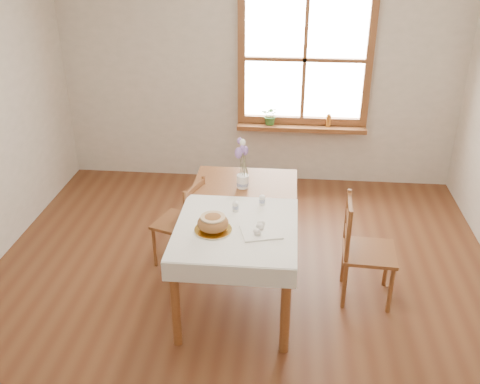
% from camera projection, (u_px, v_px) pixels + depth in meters
% --- Properties ---
extents(ground, '(5.00, 5.00, 0.00)m').
position_uv_depth(ground, '(236.00, 308.00, 4.32)').
color(ground, brown).
rests_on(ground, ground).
extents(room_walls, '(4.60, 5.10, 2.65)m').
position_uv_depth(room_walls, '(236.00, 104.00, 3.55)').
color(room_walls, beige).
rests_on(room_walls, ground).
extents(window, '(1.46, 0.08, 1.46)m').
position_uv_depth(window, '(305.00, 59.00, 5.81)').
color(window, brown).
rests_on(window, ground).
extents(window_sill, '(1.46, 0.20, 0.05)m').
position_uv_depth(window_sill, '(301.00, 128.00, 6.09)').
color(window_sill, brown).
rests_on(window_sill, ground).
extents(dining_table, '(0.90, 1.60, 0.75)m').
position_uv_depth(dining_table, '(240.00, 218.00, 4.28)').
color(dining_table, brown).
rests_on(dining_table, ground).
extents(table_linen, '(0.91, 0.99, 0.01)m').
position_uv_depth(table_linen, '(236.00, 228.00, 3.97)').
color(table_linen, silver).
rests_on(table_linen, dining_table).
extents(chair_left, '(0.51, 0.49, 0.82)m').
position_uv_depth(chair_left, '(179.00, 221.00, 4.74)').
color(chair_left, brown).
rests_on(chair_left, ground).
extents(chair_right, '(0.46, 0.44, 0.89)m').
position_uv_depth(chair_right, '(369.00, 251.00, 4.26)').
color(chair_right, brown).
rests_on(chair_right, ground).
extents(bread_plate, '(0.33, 0.33, 0.01)m').
position_uv_depth(bread_plate, '(213.00, 230.00, 3.92)').
color(bread_plate, white).
rests_on(bread_plate, table_linen).
extents(bread_loaf, '(0.23, 0.23, 0.13)m').
position_uv_depth(bread_loaf, '(213.00, 222.00, 3.89)').
color(bread_loaf, olive).
rests_on(bread_loaf, bread_plate).
extents(egg_napkin, '(0.34, 0.31, 0.01)m').
position_uv_depth(egg_napkin, '(261.00, 232.00, 3.90)').
color(egg_napkin, silver).
rests_on(egg_napkin, table_linen).
extents(eggs, '(0.26, 0.25, 0.05)m').
position_uv_depth(eggs, '(261.00, 228.00, 3.89)').
color(eggs, silver).
rests_on(eggs, egg_napkin).
extents(salt_shaker, '(0.06, 0.06, 0.09)m').
position_uv_depth(salt_shaker, '(235.00, 206.00, 4.17)').
color(salt_shaker, white).
rests_on(salt_shaker, table_linen).
extents(pepper_shaker, '(0.05, 0.05, 0.09)m').
position_uv_depth(pepper_shaker, '(262.00, 200.00, 4.27)').
color(pepper_shaker, white).
rests_on(pepper_shaker, table_linen).
extents(flower_vase, '(0.11, 0.11, 0.11)m').
position_uv_depth(flower_vase, '(243.00, 182.00, 4.55)').
color(flower_vase, white).
rests_on(flower_vase, dining_table).
extents(lavender_bouquet, '(0.18, 0.18, 0.34)m').
position_uv_depth(lavender_bouquet, '(243.00, 158.00, 4.45)').
color(lavender_bouquet, '#7A599D').
rests_on(lavender_bouquet, flower_vase).
extents(potted_plant, '(0.24, 0.25, 0.17)m').
position_uv_depth(potted_plant, '(271.00, 117.00, 6.08)').
color(potted_plant, '#34692A').
rests_on(potted_plant, window_sill).
extents(amber_bottle, '(0.06, 0.06, 0.15)m').
position_uv_depth(amber_bottle, '(329.00, 120.00, 6.02)').
color(amber_bottle, '#B56A21').
rests_on(amber_bottle, window_sill).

